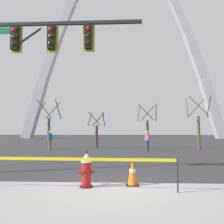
% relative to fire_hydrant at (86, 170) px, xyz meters
% --- Properties ---
extents(ground_plane, '(240.00, 240.00, 0.00)m').
position_rel_fire_hydrant_xyz_m(ground_plane, '(0.63, 0.21, -0.47)').
color(ground_plane, '#333335').
extents(fire_hydrant, '(0.46, 0.48, 0.99)m').
position_rel_fire_hydrant_xyz_m(fire_hydrant, '(0.00, 0.00, 0.00)').
color(fire_hydrant, '#5E0F0D').
rests_on(fire_hydrant, ground).
extents(caution_tape_barrier, '(5.43, 0.29, 0.88)m').
position_rel_fire_hydrant_xyz_m(caution_tape_barrier, '(-0.33, -0.36, 0.15)').
color(caution_tape_barrier, '#232326').
rests_on(caution_tape_barrier, ground).
extents(traffic_cone_by_hydrant, '(0.36, 0.36, 0.73)m').
position_rel_fire_hydrant_xyz_m(traffic_cone_by_hydrant, '(1.27, 0.28, -0.11)').
color(traffic_cone_by_hydrant, black).
rests_on(traffic_cone_by_hydrant, ground).
extents(traffic_signal_gantry, '(6.42, 0.44, 6.00)m').
position_rel_fire_hydrant_xyz_m(traffic_signal_gantry, '(-2.74, 1.98, 3.80)').
color(traffic_signal_gantry, '#232326').
rests_on(traffic_signal_gantry, ground).
extents(monument_arch, '(47.87, 2.20, 47.94)m').
position_rel_fire_hydrant_xyz_m(monument_arch, '(0.63, 49.64, 20.45)').
color(monument_arch, '#B2B5BC').
rests_on(monument_arch, ground).
extents(tree_far_left, '(2.01, 2.02, 4.36)m').
position_rel_fire_hydrant_xyz_m(tree_far_left, '(-5.74, 14.58, 1.47)').
color(tree_far_left, brown).
rests_on(tree_far_left, ground).
extents(tree_left_mid, '(1.57, 1.58, 3.38)m').
position_rel_fire_hydrant_xyz_m(tree_left_mid, '(-1.54, 15.85, 1.03)').
color(tree_left_mid, '#473323').
rests_on(tree_left_mid, ground).
extents(tree_center_left, '(1.86, 1.87, 4.02)m').
position_rel_fire_hydrant_xyz_m(tree_center_left, '(3.17, 15.36, 1.32)').
color(tree_center_left, brown).
rests_on(tree_center_left, ground).
extents(tree_center_right, '(2.09, 2.10, 4.55)m').
position_rel_fire_hydrant_xyz_m(tree_center_right, '(7.50, 14.50, 1.56)').
color(tree_center_right, brown).
rests_on(tree_center_right, ground).
extents(pedestrian_walking_left, '(0.39, 0.35, 1.59)m').
position_rel_fire_hydrant_xyz_m(pedestrian_walking_left, '(2.85, 12.35, 0.35)').
color(pedestrian_walking_left, '#38383D').
rests_on(pedestrian_walking_left, ground).
extents(pedestrian_standing_center, '(0.37, 0.39, 1.59)m').
position_rel_fire_hydrant_xyz_m(pedestrian_standing_center, '(-4.90, 12.31, 0.35)').
color(pedestrian_standing_center, brown).
rests_on(pedestrian_standing_center, ground).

